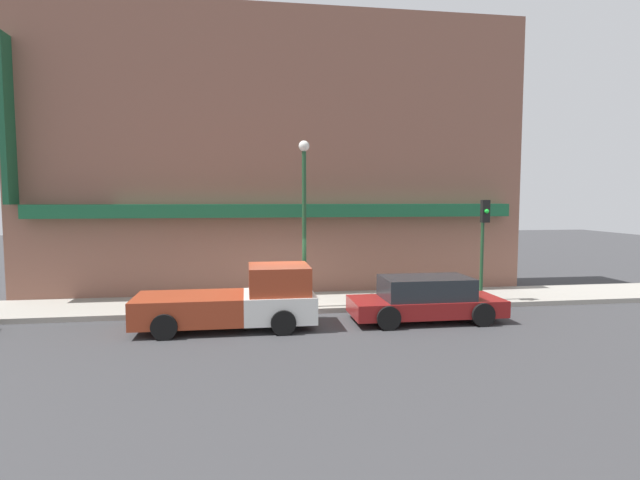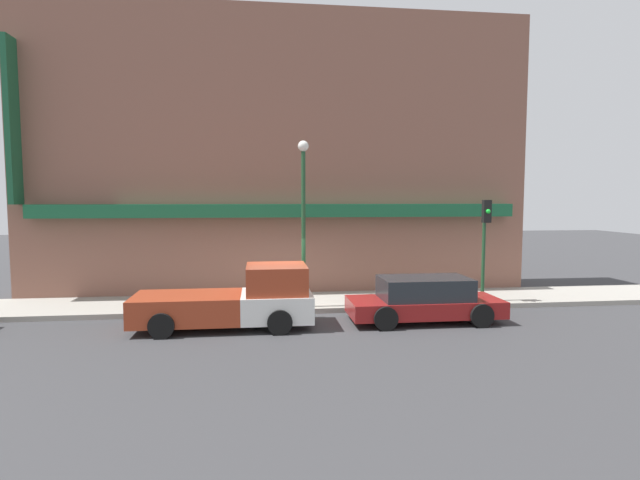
{
  "view_description": "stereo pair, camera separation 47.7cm",
  "coord_description": "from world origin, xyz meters",
  "px_view_note": "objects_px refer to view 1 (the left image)",
  "views": [
    {
      "loc": [
        -1.33,
        -16.21,
        3.84
      ],
      "look_at": [
        1.28,
        1.2,
        2.37
      ],
      "focal_mm": 28.0,
      "sensor_mm": 36.0,
      "label": 1
    },
    {
      "loc": [
        -0.86,
        -16.28,
        3.84
      ],
      "look_at": [
        1.28,
        1.2,
        2.37
      ],
      "focal_mm": 28.0,
      "sensor_mm": 36.0,
      "label": 2
    }
  ],
  "objects_px": {
    "pickup_truck": "(239,301)",
    "fire_hydrant": "(403,291)",
    "traffic_light": "(484,232)",
    "parked_car": "(426,299)",
    "street_lamp": "(304,204)"
  },
  "relations": [
    {
      "from": "pickup_truck",
      "to": "fire_hydrant",
      "type": "height_order",
      "value": "pickup_truck"
    },
    {
      "from": "fire_hydrant",
      "to": "traffic_light",
      "type": "bearing_deg",
      "value": -9.81
    },
    {
      "from": "pickup_truck",
      "to": "parked_car",
      "type": "bearing_deg",
      "value": -0.58
    },
    {
      "from": "pickup_truck",
      "to": "street_lamp",
      "type": "xyz_separation_m",
      "value": [
        2.17,
        1.8,
        2.85
      ]
    },
    {
      "from": "parked_car",
      "to": "street_lamp",
      "type": "bearing_deg",
      "value": 152.07
    },
    {
      "from": "traffic_light",
      "to": "fire_hydrant",
      "type": "bearing_deg",
      "value": 170.19
    },
    {
      "from": "street_lamp",
      "to": "fire_hydrant",
      "type": "bearing_deg",
      "value": 9.09
    },
    {
      "from": "street_lamp",
      "to": "traffic_light",
      "type": "distance_m",
      "value": 6.53
    },
    {
      "from": "parked_car",
      "to": "fire_hydrant",
      "type": "xyz_separation_m",
      "value": [
        0.03,
        2.38,
        -0.19
      ]
    },
    {
      "from": "traffic_light",
      "to": "parked_car",
      "type": "bearing_deg",
      "value": -146.19
    },
    {
      "from": "fire_hydrant",
      "to": "street_lamp",
      "type": "relative_size",
      "value": 0.12
    },
    {
      "from": "traffic_light",
      "to": "pickup_truck",
      "type": "bearing_deg",
      "value": -167.58
    },
    {
      "from": "fire_hydrant",
      "to": "traffic_light",
      "type": "height_order",
      "value": "traffic_light"
    },
    {
      "from": "pickup_truck",
      "to": "fire_hydrant",
      "type": "distance_m",
      "value": 6.3
    },
    {
      "from": "fire_hydrant",
      "to": "traffic_light",
      "type": "distance_m",
      "value": 3.58
    }
  ]
}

